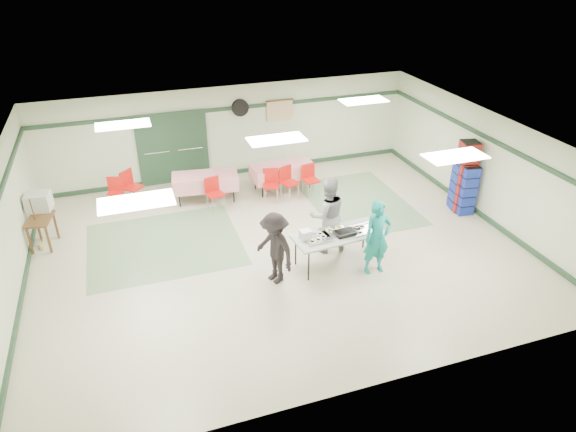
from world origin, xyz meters
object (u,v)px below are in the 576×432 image
object	(u,v)px
chair_d	(214,190)
chair_loose_a	(130,184)
dining_table_b	(205,181)
serving_table	(338,235)
volunteer_teal	(377,238)
chair_b	(271,181)
crate_stack_blue_a	(466,189)
chair_a	(288,179)
chair_c	(310,176)
broom	(36,222)
volunteer_dark	(275,248)
dining_table_a	(282,170)
printer_table	(40,223)
chair_loose_b	(115,190)
office_printer	(39,202)
crate_stack_blue_b	(461,181)
volunteer_grey	(327,215)
crate_stack_red	(465,177)

from	to	relation	value
chair_d	chair_loose_a	size ratio (longest dim) A/B	0.93
dining_table_b	chair_loose_a	bearing A→B (deg)	174.37
serving_table	volunteer_teal	xyz separation A→B (m)	(0.65, -0.54, 0.12)
dining_table_b	chair_b	world-z (taller)	chair_b
serving_table	crate_stack_blue_a	bearing A→B (deg)	10.28
serving_table	chair_a	bearing A→B (deg)	84.82
chair_c	broom	xyz separation A→B (m)	(-6.94, -0.61, 0.12)
volunteer_dark	chair_loose_a	world-z (taller)	volunteer_dark
dining_table_a	printer_table	distance (m)	6.35
chair_loose_a	printer_table	world-z (taller)	chair_loose_a
volunteer_teal	broom	bearing A→B (deg)	153.18
chair_loose_b	office_printer	xyz separation A→B (m)	(-1.70, -0.99, 0.42)
crate_stack_blue_a	crate_stack_blue_b	distance (m)	0.30
office_printer	printer_table	bearing A→B (deg)	-80.84
chair_d	printer_table	bearing A→B (deg)	173.36
chair_b	chair_loose_a	distance (m)	3.78
chair_a	printer_table	distance (m)	6.24
chair_loose_a	crate_stack_blue_b	world-z (taller)	crate_stack_blue_b
chair_d	chair_b	bearing A→B (deg)	-14.66
dining_table_b	chair_loose_a	world-z (taller)	chair_loose_a
serving_table	chair_b	world-z (taller)	chair_b
serving_table	chair_loose_b	world-z (taller)	chair_loose_b
volunteer_grey	chair_loose_a	xyz separation A→B (m)	(-4.10, 3.87, -0.32)
volunteer_grey	chair_a	distance (m)	2.86
printer_table	office_printer	xyz separation A→B (m)	(-0.00, 0.45, 0.33)
dining_table_b	chair_a	world-z (taller)	chair_a
serving_table	chair_loose_a	bearing A→B (deg)	127.34
serving_table	dining_table_a	distance (m)	4.03
volunteer_grey	dining_table_b	world-z (taller)	volunteer_grey
dining_table_a	crate_stack_blue_b	xyz separation A→B (m)	(4.06, -2.62, 0.21)
dining_table_a	printer_table	xyz separation A→B (m)	(-6.24, -1.16, 0.05)
volunteer_teal	broom	distance (m)	7.72
volunteer_grey	crate_stack_blue_b	distance (m)	4.18
serving_table	dining_table_b	world-z (taller)	dining_table_b
dining_table_b	chair_c	xyz separation A→B (m)	(2.81, -0.57, -0.03)
chair_c	chair_d	world-z (taller)	same
dining_table_a	chair_d	world-z (taller)	chair_d
volunteer_teal	volunteer_dark	xyz separation A→B (m)	(-2.15, 0.36, -0.04)
broom	crate_stack_blue_a	bearing A→B (deg)	3.84
serving_table	volunteer_teal	world-z (taller)	volunteer_teal
dining_table_a	broom	distance (m)	6.43
volunteer_dark	chair_loose_b	distance (m)	5.40
dining_table_b	chair_loose_b	distance (m)	2.36
dining_table_a	chair_c	xyz separation A→B (m)	(0.61, -0.57, -0.03)
crate_stack_red	crate_stack_blue_b	xyz separation A→B (m)	(0.00, 0.13, -0.19)
chair_a	office_printer	bearing A→B (deg)	158.42
crate_stack_blue_a	printer_table	world-z (taller)	crate_stack_blue_a
chair_d	chair_c	bearing A→B (deg)	-14.71
volunteer_grey	chair_loose_b	distance (m)	5.83
chair_loose_b	printer_table	distance (m)	2.23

